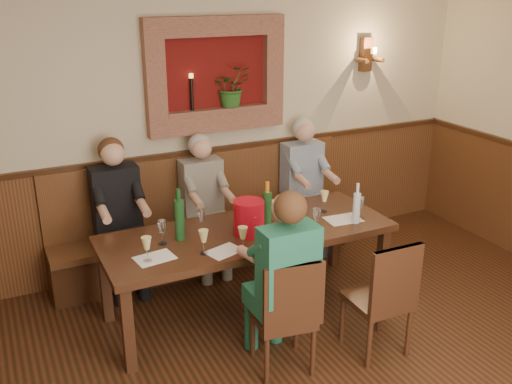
% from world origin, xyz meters
% --- Properties ---
extents(room_shell, '(6.04, 6.04, 2.82)m').
position_xyz_m(room_shell, '(0.00, 0.00, 1.89)').
color(room_shell, beige).
rests_on(room_shell, ground).
extents(wainscoting, '(6.02, 6.02, 1.15)m').
position_xyz_m(wainscoting, '(0.00, -0.00, 0.59)').
color(wainscoting, '#4D2B16').
rests_on(wainscoting, ground).
extents(wall_niche, '(1.36, 0.30, 1.06)m').
position_xyz_m(wall_niche, '(0.24, 2.94, 1.81)').
color(wall_niche, '#5C0E0D').
rests_on(wall_niche, ground).
extents(wall_sconce, '(0.25, 0.20, 0.35)m').
position_xyz_m(wall_sconce, '(1.90, 2.93, 1.94)').
color(wall_sconce, '#4D2B16').
rests_on(wall_sconce, ground).
extents(dining_table, '(2.40, 0.90, 0.75)m').
position_xyz_m(dining_table, '(0.00, 1.85, 0.68)').
color(dining_table, black).
rests_on(dining_table, ground).
extents(bench, '(3.00, 0.45, 1.11)m').
position_xyz_m(bench, '(0.00, 2.79, 0.33)').
color(bench, '#381E0F').
rests_on(bench, ground).
extents(chair_near_left, '(0.46, 0.46, 0.91)m').
position_xyz_m(chair_near_left, '(-0.11, 1.03, 0.26)').
color(chair_near_left, black).
rests_on(chair_near_left, ground).
extents(chair_near_right, '(0.43, 0.43, 0.94)m').
position_xyz_m(chair_near_right, '(0.63, 0.90, 0.27)').
color(chair_near_right, black).
rests_on(chair_near_right, ground).
extents(person_bench_left, '(0.41, 0.51, 1.41)m').
position_xyz_m(person_bench_left, '(-0.86, 2.69, 0.58)').
color(person_bench_left, black).
rests_on(person_bench_left, ground).
extents(person_bench_mid, '(0.39, 0.48, 1.35)m').
position_xyz_m(person_bench_mid, '(-0.05, 2.69, 0.56)').
color(person_bench_mid, '#5C5854').
rests_on(person_bench_mid, ground).
extents(person_bench_right, '(0.41, 0.50, 1.39)m').
position_xyz_m(person_bench_right, '(1.06, 2.69, 0.57)').
color(person_bench_right, navy).
rests_on(person_bench_right, ground).
extents(person_chair_front, '(0.41, 0.50, 1.40)m').
position_xyz_m(person_chair_front, '(-0.10, 1.07, 0.58)').
color(person_chair_front, '#1B6161').
rests_on(person_chair_front, ground).
extents(spittoon_bucket, '(0.33, 0.33, 0.28)m').
position_xyz_m(spittoon_bucket, '(-0.02, 1.78, 0.89)').
color(spittoon_bucket, red).
rests_on(spittoon_bucket, dining_table).
extents(wine_bottle_green_a, '(0.09, 0.09, 0.41)m').
position_xyz_m(wine_bottle_green_a, '(0.15, 1.80, 0.92)').
color(wine_bottle_green_a, '#19471E').
rests_on(wine_bottle_green_a, dining_table).
extents(wine_bottle_green_b, '(0.09, 0.09, 0.42)m').
position_xyz_m(wine_bottle_green_b, '(-0.55, 1.92, 0.93)').
color(wine_bottle_green_b, '#19471E').
rests_on(wine_bottle_green_b, dining_table).
extents(water_bottle, '(0.07, 0.07, 0.35)m').
position_xyz_m(water_bottle, '(0.89, 1.59, 0.89)').
color(water_bottle, silver).
rests_on(water_bottle, dining_table).
extents(tasting_sheet_a, '(0.31, 0.24, 0.00)m').
position_xyz_m(tasting_sheet_a, '(-0.83, 1.69, 0.75)').
color(tasting_sheet_a, white).
rests_on(tasting_sheet_a, dining_table).
extents(tasting_sheet_b, '(0.28, 0.22, 0.00)m').
position_xyz_m(tasting_sheet_b, '(0.09, 1.79, 0.75)').
color(tasting_sheet_b, white).
rests_on(tasting_sheet_b, dining_table).
extents(tasting_sheet_c, '(0.32, 0.24, 0.00)m').
position_xyz_m(tasting_sheet_c, '(0.83, 1.69, 0.75)').
color(tasting_sheet_c, white).
rests_on(tasting_sheet_c, dining_table).
extents(tasting_sheet_d, '(0.31, 0.26, 0.00)m').
position_xyz_m(tasting_sheet_d, '(-0.33, 1.57, 0.75)').
color(tasting_sheet_d, white).
rests_on(tasting_sheet_d, dining_table).
extents(wine_glass_0, '(0.08, 0.08, 0.19)m').
position_xyz_m(wine_glass_0, '(-0.35, 1.98, 0.85)').
color(wine_glass_0, white).
rests_on(wine_glass_0, dining_table).
extents(wine_glass_1, '(0.08, 0.08, 0.19)m').
position_xyz_m(wine_glass_1, '(0.24, 1.93, 0.85)').
color(wine_glass_1, '#E3DC88').
rests_on(wine_glass_1, dining_table).
extents(wine_glass_2, '(0.08, 0.08, 0.19)m').
position_xyz_m(wine_glass_2, '(0.49, 1.59, 0.85)').
color(wine_glass_2, white).
rests_on(wine_glass_2, dining_table).
extents(wine_glass_3, '(0.08, 0.08, 0.19)m').
position_xyz_m(wine_glass_3, '(0.97, 1.65, 0.85)').
color(wine_glass_3, white).
rests_on(wine_glass_3, dining_table).
extents(wine_glass_4, '(0.08, 0.08, 0.19)m').
position_xyz_m(wine_glass_4, '(-0.19, 1.53, 0.85)').
color(wine_glass_4, '#E3DC88').
rests_on(wine_glass_4, dining_table).
extents(wine_glass_5, '(0.08, 0.08, 0.19)m').
position_xyz_m(wine_glass_5, '(-0.02, 1.70, 0.85)').
color(wine_glass_5, '#E3DC88').
rests_on(wine_glass_5, dining_table).
extents(wine_glass_6, '(0.08, 0.08, 0.19)m').
position_xyz_m(wine_glass_6, '(-0.48, 1.60, 0.85)').
color(wine_glass_6, '#E3DC88').
rests_on(wine_glass_6, dining_table).
extents(wine_glass_7, '(0.08, 0.08, 0.19)m').
position_xyz_m(wine_glass_7, '(0.78, 1.92, 0.85)').
color(wine_glass_7, '#E3DC88').
rests_on(wine_glass_7, dining_table).
extents(wine_glass_8, '(0.08, 0.08, 0.19)m').
position_xyz_m(wine_glass_8, '(-0.89, 1.67, 0.85)').
color(wine_glass_8, '#E3DC88').
rests_on(wine_glass_8, dining_table).
extents(wine_glass_9, '(0.08, 0.08, 0.19)m').
position_xyz_m(wine_glass_9, '(-0.71, 1.90, 0.85)').
color(wine_glass_9, white).
rests_on(wine_glass_9, dining_table).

